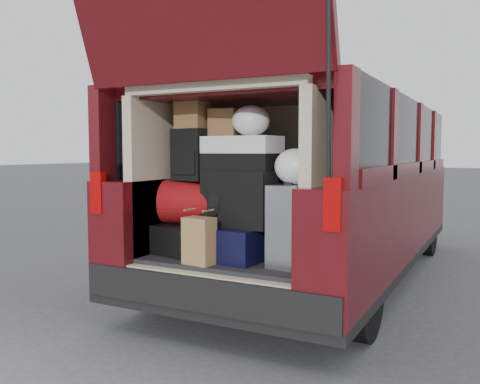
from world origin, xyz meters
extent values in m
plane|color=#38383B|center=(0.00, 0.00, 0.00)|extent=(80.00, 80.00, 0.00)
cylinder|color=black|center=(-0.82, 0.40, 0.32)|extent=(0.24, 0.64, 0.64)
cylinder|color=black|center=(0.82, 0.40, 0.32)|extent=(0.24, 0.64, 0.64)
cylinder|color=black|center=(-0.82, 3.70, 0.32)|extent=(0.24, 0.64, 0.64)
cylinder|color=black|center=(0.82, 3.70, 0.32)|extent=(0.24, 0.64, 0.64)
cube|color=black|center=(0.00, 2.08, 0.26)|extent=(1.90, 4.85, 0.08)
cube|color=#4C0E10|center=(-0.79, 2.08, 0.70)|extent=(0.33, 4.85, 0.80)
cube|color=#4C0E10|center=(0.79, 2.08, 0.70)|extent=(0.33, 4.85, 0.80)
cube|color=#4C0E10|center=(0.00, 2.08, 1.73)|extent=(1.82, 4.46, 0.10)
cube|color=black|center=(-0.88, 1.97, 1.44)|extent=(0.12, 4.25, 0.68)
cube|color=black|center=(0.88, 1.97, 1.44)|extent=(0.12, 4.25, 0.68)
cube|color=black|center=(0.00, -0.29, 0.40)|extent=(1.86, 0.16, 0.22)
cube|color=#990505|center=(-0.86, -0.33, 1.02)|extent=(0.10, 0.06, 0.30)
cube|color=#990505|center=(0.86, -0.33, 1.02)|extent=(0.10, 0.06, 0.30)
cube|color=black|center=(0.00, 0.28, 0.52)|extent=(1.24, 1.05, 0.06)
cube|color=beige|center=(-0.66, 0.28, 1.12)|extent=(0.08, 1.05, 1.15)
cube|color=beige|center=(0.66, 0.28, 1.12)|extent=(0.08, 1.05, 1.15)
cube|color=beige|center=(0.00, 0.83, 1.12)|extent=(1.34, 0.06, 1.15)
cube|color=beige|center=(0.00, 0.28, 1.73)|extent=(1.34, 1.05, 0.06)
cylinder|color=black|center=(0.84, -0.40, 1.65)|extent=(0.02, 0.90, 0.76)
cube|color=black|center=(0.00, 0.28, 0.28)|extent=(1.24, 1.05, 0.55)
cube|color=black|center=(-0.38, 0.16, 0.66)|extent=(0.50, 0.61, 0.22)
cube|color=black|center=(0.03, 0.14, 0.67)|extent=(0.49, 0.57, 0.23)
cube|color=silver|center=(0.45, 0.09, 0.82)|extent=(0.25, 0.38, 0.54)
cube|color=olive|center=(-0.12, -0.17, 0.71)|extent=(0.22, 0.16, 0.32)
cube|color=maroon|center=(-0.35, 0.16, 0.93)|extent=(0.56, 0.42, 0.33)
cube|color=black|center=(0.05, 0.16, 0.98)|extent=(0.59, 0.41, 0.39)
cube|color=black|center=(-0.38, 0.14, 1.29)|extent=(0.29, 0.20, 0.38)
cube|color=white|center=(0.04, 0.16, 1.30)|extent=(0.56, 0.32, 0.24)
cube|color=brown|center=(-0.38, 0.16, 1.58)|extent=(0.23, 0.19, 0.20)
cube|color=brown|center=(-0.15, 0.23, 1.52)|extent=(0.22, 0.19, 0.20)
ellipsoid|color=white|center=(0.09, 0.19, 1.53)|extent=(0.30, 0.28, 0.22)
ellipsoid|color=white|center=(0.47, 0.07, 1.21)|extent=(0.28, 0.27, 0.24)
camera|label=1|loc=(1.69, -3.04, 1.32)|focal=38.00mm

